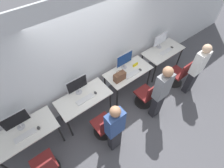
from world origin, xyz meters
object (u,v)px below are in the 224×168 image
(monitor_left, at_px, (77,85))
(keyboard_far_left, at_px, (25,135))
(keyboard_right, at_px, (132,74))
(monitor_right, at_px, (124,60))
(mouse_far_left, at_px, (39,128))
(mouse_left, at_px, (95,93))
(person_right, at_px, (161,92))
(office_chair_far_right, at_px, (178,75))
(office_chair_far_left, at_px, (46,167))
(keyboard_left, at_px, (85,99))
(mouse_right, at_px, (140,70))
(office_chair_right, at_px, (147,96))
(monitor_far_right, at_px, (161,40))
(mouse_far_right, at_px, (172,47))
(keyboard_far_right, at_px, (166,51))
(person_far_right, at_px, (197,68))
(monitor_far_left, at_px, (16,121))
(handbag, at_px, (120,77))
(person_left, at_px, (115,128))
(office_chair_left, at_px, (104,126))

(monitor_left, bearing_deg, keyboard_far_left, -168.50)
(keyboard_right, bearing_deg, monitor_right, 90.00)
(mouse_far_left, xyz_separation_m, mouse_left, (1.38, 0.03, 0.00))
(monitor_left, xyz_separation_m, person_right, (1.39, -1.23, -0.11))
(keyboard_right, height_order, office_chair_far_right, office_chair_far_right)
(monitor_left, distance_m, keyboard_right, 1.42)
(office_chair_far_left, relative_size, office_chair_far_right, 1.00)
(mouse_far_left, height_order, keyboard_left, mouse_far_left)
(mouse_left, relative_size, mouse_right, 1.00)
(office_chair_right, relative_size, office_chair_far_right, 1.00)
(monitor_far_right, relative_size, mouse_far_right, 5.54)
(keyboard_far_right, bearing_deg, office_chair_right, -155.60)
(mouse_far_left, relative_size, keyboard_far_right, 0.21)
(mouse_right, height_order, office_chair_far_right, office_chair_far_right)
(monitor_left, bearing_deg, office_chair_far_left, -146.99)
(office_chair_right, bearing_deg, mouse_far_left, 167.14)
(person_right, bearing_deg, keyboard_left, 145.25)
(keyboard_far_left, distance_m, keyboard_far_right, 4.08)
(monitor_left, xyz_separation_m, mouse_far_right, (3.00, -0.26, -0.25))
(keyboard_far_left, xyz_separation_m, person_far_right, (4.06, -0.99, 0.10))
(mouse_far_left, distance_m, monitor_right, 2.48)
(monitor_far_left, bearing_deg, monitor_left, 1.97)
(mouse_far_left, distance_m, person_right, 2.67)
(monitor_far_right, distance_m, handbag, 1.76)
(office_chair_far_left, relative_size, mouse_right, 9.58)
(keyboard_far_left, xyz_separation_m, person_left, (1.43, -0.97, 0.07))
(keyboard_right, height_order, handbag, handbag)
(monitor_far_left, xyz_separation_m, monitor_far_right, (4.08, 0.04, 0.00))
(keyboard_left, xyz_separation_m, monitor_far_right, (2.72, 0.26, 0.25))
(mouse_right, bearing_deg, monitor_far_right, 17.75)
(keyboard_far_left, distance_m, mouse_right, 2.98)
(monitor_left, relative_size, keyboard_left, 1.19)
(monitor_far_right, bearing_deg, keyboard_right, -166.27)
(monitor_left, relative_size, person_far_right, 0.31)
(monitor_far_right, distance_m, office_chair_far_right, 1.12)
(keyboard_left, height_order, person_right, person_right)
(keyboard_left, height_order, office_chair_far_right, office_chair_far_right)
(office_chair_far_left, distance_m, mouse_left, 1.79)
(mouse_left, bearing_deg, monitor_left, 137.87)
(office_chair_left, bearing_deg, monitor_far_right, 18.22)
(monitor_right, bearing_deg, mouse_far_right, -8.32)
(keyboard_left, bearing_deg, office_chair_left, -83.79)
(monitor_left, distance_m, keyboard_far_right, 2.74)
(monitor_left, distance_m, person_left, 1.26)
(mouse_far_left, bearing_deg, office_chair_left, -26.98)
(office_chair_far_right, distance_m, handbag, 1.86)
(mouse_far_right, bearing_deg, mouse_right, -175.95)
(mouse_right, bearing_deg, office_chair_far_left, -170.15)
(keyboard_right, xyz_separation_m, person_right, (0.03, -0.89, 0.14))
(mouse_left, bearing_deg, handbag, -2.09)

